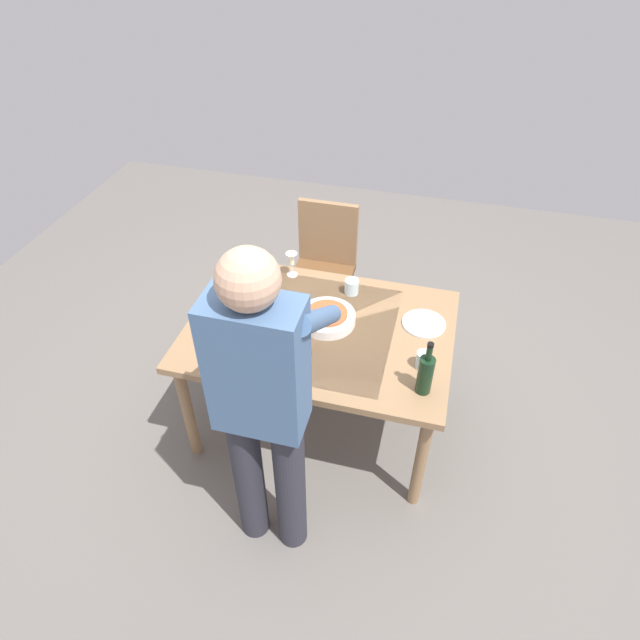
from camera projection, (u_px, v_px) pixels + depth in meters
name	position (u px, v px, depth m)	size (l,w,h in m)	color
ground_plane	(320.00, 416.00, 3.32)	(6.00, 6.00, 0.00)	#66605B
dining_table	(320.00, 337.00, 2.89)	(1.38, 0.99, 0.73)	#93704C
chair_near	(324.00, 261.00, 3.65)	(0.40, 0.40, 0.91)	brown
person_server	(263.00, 402.00, 2.14)	(0.42, 0.61, 1.69)	#2D2D38
wine_bottle	(425.00, 374.00, 2.44)	(0.07, 0.07, 0.30)	black
wine_glass_left	(261.00, 269.00, 3.07)	(0.07, 0.07, 0.15)	white
wine_glass_right	(292.00, 260.00, 3.13)	(0.07, 0.07, 0.15)	white
water_cup_near_left	(423.00, 360.00, 2.60)	(0.07, 0.07, 0.09)	silver
water_cup_near_right	(352.00, 287.00, 3.04)	(0.08, 0.08, 0.09)	silver
serving_bowl_pasta	(327.00, 317.00, 2.86)	(0.30, 0.30, 0.07)	silver
side_bowl_salad	(277.00, 361.00, 2.61)	(0.18, 0.18, 0.07)	silver
dinner_plate_near	(424.00, 324.00, 2.86)	(0.23, 0.23, 0.01)	silver
table_knife	(282.00, 305.00, 2.98)	(0.01, 0.20, 0.01)	silver
table_fork	(255.00, 338.00, 2.78)	(0.01, 0.18, 0.01)	silver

